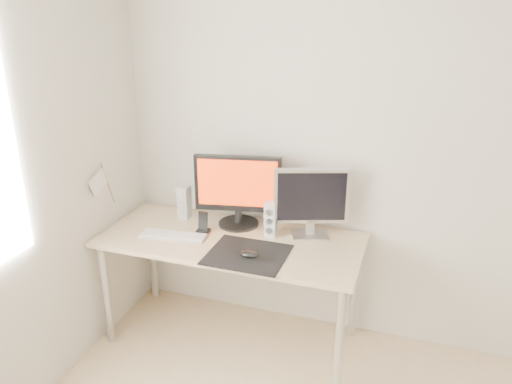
# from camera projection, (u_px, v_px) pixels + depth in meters

# --- Properties ---
(wall_back) EXTENTS (3.50, 0.00, 3.50)m
(wall_back) POSITION_uv_depth(u_px,v_px,m) (400.00, 154.00, 2.92)
(wall_back) COLOR beige
(wall_back) RESTS_ON ground
(mousepad) EXTENTS (0.45, 0.40, 0.00)m
(mousepad) POSITION_uv_depth(u_px,v_px,m) (247.00, 254.00, 2.85)
(mousepad) COLOR black
(mousepad) RESTS_ON desk
(mouse) EXTENTS (0.11, 0.06, 0.04)m
(mouse) POSITION_uv_depth(u_px,v_px,m) (249.00, 254.00, 2.81)
(mouse) COLOR black
(mouse) RESTS_ON mousepad
(desk) EXTENTS (1.60, 0.70, 0.73)m
(desk) POSITION_uv_depth(u_px,v_px,m) (231.00, 249.00, 3.08)
(desk) COLOR #D1B587
(desk) RESTS_ON ground
(main_monitor) EXTENTS (0.55, 0.30, 0.47)m
(main_monitor) POSITION_uv_depth(u_px,v_px,m) (238.00, 188.00, 3.14)
(main_monitor) COLOR black
(main_monitor) RESTS_ON desk
(second_monitor) EXTENTS (0.44, 0.22, 0.43)m
(second_monitor) POSITION_uv_depth(u_px,v_px,m) (311.00, 200.00, 3.00)
(second_monitor) COLOR #BCBCBE
(second_monitor) RESTS_ON desk
(speaker_left) EXTENTS (0.07, 0.08, 0.22)m
(speaker_left) POSITION_uv_depth(u_px,v_px,m) (184.00, 202.00, 3.31)
(speaker_left) COLOR silver
(speaker_left) RESTS_ON desk
(speaker_right) EXTENTS (0.07, 0.08, 0.22)m
(speaker_right) POSITION_uv_depth(u_px,v_px,m) (271.00, 219.00, 3.05)
(speaker_right) COLOR white
(speaker_right) RESTS_ON desk
(keyboard) EXTENTS (0.43, 0.17, 0.02)m
(keyboard) POSITION_uv_depth(u_px,v_px,m) (174.00, 235.00, 3.07)
(keyboard) COLOR #B5B5B8
(keyboard) RESTS_ON desk
(phone_dock) EXTENTS (0.08, 0.06, 0.14)m
(phone_dock) POSITION_uv_depth(u_px,v_px,m) (203.00, 226.00, 3.12)
(phone_dock) COLOR black
(phone_dock) RESTS_ON desk
(pennant) EXTENTS (0.01, 0.23, 0.29)m
(pennant) POSITION_uv_depth(u_px,v_px,m) (102.00, 182.00, 3.05)
(pennant) COLOR #A57F54
(pennant) RESTS_ON wall_left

